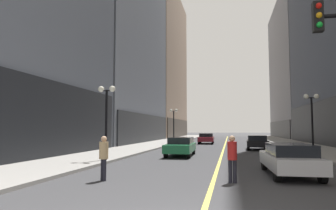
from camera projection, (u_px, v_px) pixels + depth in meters
The scene contains 16 objects.
ground_plane at pixel (225, 143), 39.34m from camera, with size 200.00×200.00×0.00m, color #38383A.
sidewalk_left at pixel (164, 142), 41.02m from camera, with size 4.50×78.00×0.15m, color gray.
sidewalk_right at pixel (292, 143), 37.68m from camera, with size 4.50×78.00×0.15m, color gray.
lane_centre_stripe at pixel (225, 143), 39.34m from camera, with size 0.16×70.00×0.01m, color #E5D64C.
building_left_mid at pixel (99, 32), 43.70m from camera, with size 14.92×24.00×31.95m.
building_left_far at pixel (146, 66), 68.68m from camera, with size 15.43×26.00×32.62m.
building_right_far at pixel (303, 69), 61.71m from camera, with size 10.25×26.00×28.41m.
car_silver at pixel (289, 158), 12.36m from camera, with size 1.93×4.72×1.32m.
car_green at pixel (181, 146), 21.32m from camera, with size 1.87×4.70×1.32m.
car_black at pixel (257, 142), 27.50m from camera, with size 1.99×4.15×1.32m.
car_maroon at pixel (206, 138), 38.48m from camera, with size 2.06×4.77×1.32m.
pedestrian_in_tan_trench at pixel (104, 155), 11.26m from camera, with size 0.48×0.48×1.66m.
pedestrian_in_red_jacket at pixel (232, 155), 10.79m from camera, with size 0.36×0.36×1.69m.
street_lamp_left_near at pixel (107, 106), 17.45m from camera, with size 1.06×0.36×4.43m.
street_lamp_left_far at pixel (174, 118), 38.23m from camera, with size 1.06×0.36×4.43m.
street_lamp_right_mid at pixel (312, 110), 21.50m from camera, with size 1.06×0.36×4.43m.
Camera 1 is at (0.64, -5.32, 1.95)m, focal length 32.06 mm.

